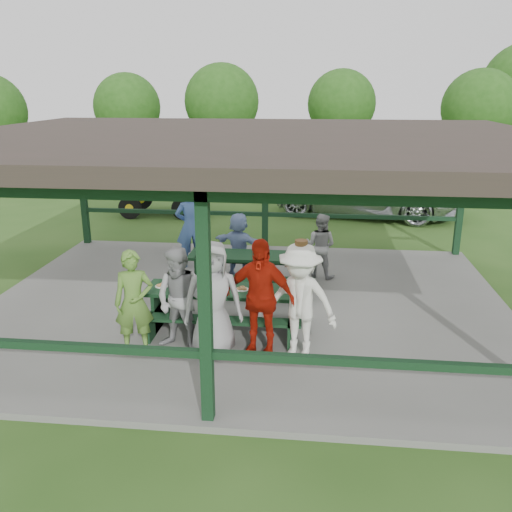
# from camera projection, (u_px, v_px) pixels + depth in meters

# --- Properties ---
(ground) EXTENTS (90.00, 90.00, 0.00)m
(ground) POSITION_uv_depth(u_px,v_px,m) (246.00, 308.00, 10.51)
(ground) COLOR #274C17
(ground) RESTS_ON ground
(concrete_slab) EXTENTS (10.00, 8.00, 0.10)m
(concrete_slab) POSITION_uv_depth(u_px,v_px,m) (246.00, 306.00, 10.50)
(concrete_slab) COLOR slate
(concrete_slab) RESTS_ON ground
(pavilion_structure) EXTENTS (10.60, 8.60, 3.24)m
(pavilion_structure) POSITION_uv_depth(u_px,v_px,m) (246.00, 143.00, 9.56)
(pavilion_structure) COLOR black
(pavilion_structure) RESTS_ON concrete_slab
(picnic_table_near) EXTENTS (2.66, 1.39, 0.75)m
(picnic_table_near) POSITION_uv_depth(u_px,v_px,m) (224.00, 304.00, 9.22)
(picnic_table_near) COLOR black
(picnic_table_near) RESTS_ON concrete_slab
(picnic_table_far) EXTENTS (2.56, 1.39, 0.75)m
(picnic_table_far) POSITION_uv_depth(u_px,v_px,m) (252.00, 267.00, 11.10)
(picnic_table_far) COLOR black
(picnic_table_far) RESTS_ON concrete_slab
(table_setting) EXTENTS (2.40, 0.45, 0.10)m
(table_setting) POSITION_uv_depth(u_px,v_px,m) (224.00, 287.00, 9.14)
(table_setting) COLOR white
(table_setting) RESTS_ON picnic_table_near
(contestant_green) EXTENTS (0.69, 0.55, 1.66)m
(contestant_green) POSITION_uv_depth(u_px,v_px,m) (134.00, 303.00, 8.36)
(contestant_green) COLOR #5C8D33
(contestant_green) RESTS_ON concrete_slab
(contestant_grey_left) EXTENTS (0.96, 0.83, 1.68)m
(contestant_grey_left) POSITION_uv_depth(u_px,v_px,m) (180.00, 300.00, 8.43)
(contestant_grey_left) COLOR #9A9A9D
(contestant_grey_left) RESTS_ON concrete_slab
(contestant_grey_mid) EXTENTS (1.01, 0.79, 1.84)m
(contestant_grey_mid) POSITION_uv_depth(u_px,v_px,m) (213.00, 299.00, 8.25)
(contestant_grey_mid) COLOR #979699
(contestant_grey_mid) RESTS_ON concrete_slab
(contestant_red) EXTENTS (1.17, 0.66, 1.88)m
(contestant_red) POSITION_uv_depth(u_px,v_px,m) (260.00, 298.00, 8.26)
(contestant_red) COLOR #A91809
(contestant_red) RESTS_ON concrete_slab
(contestant_white_fedora) EXTENTS (1.31, 0.96, 1.87)m
(contestant_white_fedora) POSITION_uv_depth(u_px,v_px,m) (300.00, 301.00, 8.20)
(contestant_white_fedora) COLOR white
(contestant_white_fedora) RESTS_ON concrete_slab
(spectator_lblue) EXTENTS (1.39, 0.89, 1.44)m
(spectator_lblue) POSITION_uv_depth(u_px,v_px,m) (239.00, 245.00, 11.79)
(spectator_lblue) COLOR #839ACA
(spectator_lblue) RESTS_ON concrete_slab
(spectator_blue) EXTENTS (0.81, 0.66, 1.92)m
(spectator_blue) POSITION_uv_depth(u_px,v_px,m) (191.00, 226.00, 12.38)
(spectator_blue) COLOR #3C5D9E
(spectator_blue) RESTS_ON concrete_slab
(spectator_grey) EXTENTS (0.84, 0.76, 1.42)m
(spectator_grey) POSITION_uv_depth(u_px,v_px,m) (321.00, 246.00, 11.78)
(spectator_grey) COLOR gray
(spectator_grey) RESTS_ON concrete_slab
(pickup_truck) EXTENTS (6.42, 3.99, 1.66)m
(pickup_truck) POSITION_uv_depth(u_px,v_px,m) (367.00, 190.00, 18.03)
(pickup_truck) COLOR silver
(pickup_truck) RESTS_ON ground
(farm_trailer) EXTENTS (3.72, 1.75, 1.30)m
(farm_trailer) POSITION_uv_depth(u_px,v_px,m) (161.00, 195.00, 18.07)
(farm_trailer) COLOR navy
(farm_trailer) RESTS_ON ground
(tree_far_left) EXTENTS (3.03, 3.03, 4.74)m
(tree_far_left) POSITION_uv_depth(u_px,v_px,m) (127.00, 107.00, 24.80)
(tree_far_left) COLOR #362315
(tree_far_left) RESTS_ON ground
(tree_left) EXTENTS (3.28, 3.28, 5.12)m
(tree_left) POSITION_uv_depth(u_px,v_px,m) (222.00, 102.00, 23.88)
(tree_left) COLOR #362315
(tree_left) RESTS_ON ground
(tree_mid) EXTENTS (3.15, 3.15, 4.92)m
(tree_mid) POSITION_uv_depth(u_px,v_px,m) (342.00, 104.00, 25.13)
(tree_mid) COLOR #362315
(tree_mid) RESTS_ON ground
(tree_right) EXTENTS (3.10, 3.10, 4.85)m
(tree_right) POSITION_uv_depth(u_px,v_px,m) (480.00, 108.00, 22.29)
(tree_right) COLOR #362315
(tree_right) RESTS_ON ground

